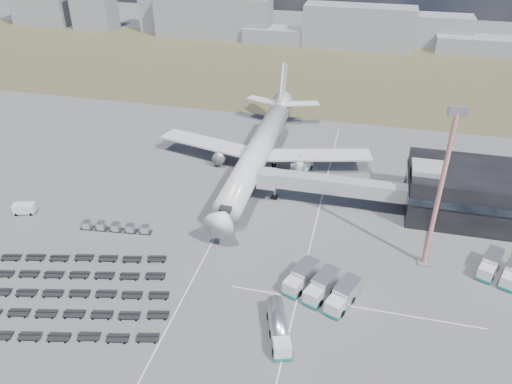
# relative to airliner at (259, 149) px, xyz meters

# --- Properties ---
(ground) EXTENTS (420.00, 420.00, 0.00)m
(ground) POSITION_rel_airliner_xyz_m (0.00, -32.38, -5.29)
(ground) COLOR #565659
(ground) RESTS_ON ground
(grass_strip) EXTENTS (420.00, 90.00, 0.01)m
(grass_strip) POSITION_rel_airliner_xyz_m (0.00, 77.62, -5.29)
(grass_strip) COLOR brown
(grass_strip) RESTS_ON ground
(lane_markings) EXTENTS (47.12, 110.00, 0.01)m
(lane_markings) POSITION_rel_airliner_xyz_m (9.77, -29.38, -5.29)
(lane_markings) COLOR silver
(lane_markings) RESTS_ON ground
(terminal) EXTENTS (30.40, 16.40, 11.00)m
(terminal) POSITION_rel_airliner_xyz_m (47.77, -8.41, -0.04)
(terminal) COLOR black
(terminal) RESTS_ON ground
(jet_bridge) EXTENTS (30.30, 3.80, 7.05)m
(jet_bridge) POSITION_rel_airliner_xyz_m (15.90, -11.95, -0.24)
(jet_bridge) COLOR #939399
(jet_bridge) RESTS_ON ground
(airliner) EXTENTS (51.59, 64.53, 17.62)m
(airliner) POSITION_rel_airliner_xyz_m (0.00, 0.00, 0.00)
(airliner) COLOR silver
(airliner) RESTS_ON ground
(skyline) EXTENTS (307.46, 22.53, 24.28)m
(skyline) POSITION_rel_airliner_xyz_m (3.30, 118.11, 3.93)
(skyline) COLOR gray
(skyline) RESTS_ON ground
(fuel_tanker) EXTENTS (5.72, 10.47, 3.29)m
(fuel_tanker) POSITION_rel_airliner_xyz_m (14.56, -48.95, -3.65)
(fuel_tanker) COLOR silver
(fuel_tanker) RESTS_ON ground
(pushback_tug) EXTENTS (3.15, 2.22, 1.33)m
(pushback_tug) POSITION_rel_airliner_xyz_m (-0.69, -25.10, -4.63)
(pushback_tug) COLOR silver
(pushback_tug) RESTS_ON ground
(utility_van) EXTENTS (4.63, 3.05, 2.28)m
(utility_van) POSITION_rel_airliner_xyz_m (-42.03, -29.34, -4.15)
(utility_van) COLOR silver
(utility_van) RESTS_ON ground
(catering_truck) EXTENTS (4.61, 7.02, 2.99)m
(catering_truck) POSITION_rel_airliner_xyz_m (10.01, 1.24, -3.76)
(catering_truck) COLOR silver
(catering_truck) RESTS_ON ground
(service_trucks_near) EXTENTS (12.56, 11.15, 3.16)m
(service_trucks_near) POSITION_rel_airliner_xyz_m (19.60, -38.75, -3.57)
(service_trucks_near) COLOR silver
(service_trucks_near) RESTS_ON ground
(service_trucks_far) EXTENTS (8.53, 9.17, 2.96)m
(service_trucks_far) POSITION_rel_airliner_xyz_m (48.67, -26.94, -3.68)
(service_trucks_far) COLOR silver
(service_trucks_far) RESTS_ON ground
(uld_row) EXTENTS (14.15, 3.01, 1.54)m
(uld_row) POSITION_rel_airliner_xyz_m (-21.09, -30.54, -4.37)
(uld_row) COLOR black
(uld_row) RESTS_ON ground
(baggage_dollies) EXTENTS (36.26, 26.39, 0.78)m
(baggage_dollies) POSITION_rel_airliner_xyz_m (-20.67, -49.04, -4.90)
(baggage_dollies) COLOR black
(baggage_dollies) RESTS_ON ground
(floodlight_mast) EXTENTS (2.75, 2.27, 29.37)m
(floodlight_mast) POSITION_rel_airliner_xyz_m (36.28, -26.48, 9.43)
(floodlight_mast) COLOR red
(floodlight_mast) RESTS_ON ground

